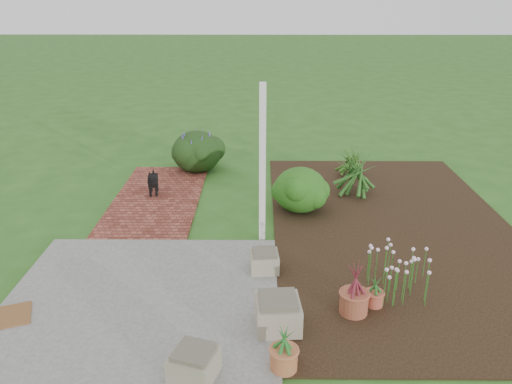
{
  "coord_description": "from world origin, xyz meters",
  "views": [
    {
      "loc": [
        0.27,
        -7.02,
        3.71
      ],
      "look_at": [
        0.2,
        0.4,
        0.7
      ],
      "focal_mm": 35.0,
      "sensor_mm": 36.0,
      "label": 1
    }
  ],
  "objects_px": {
    "stone_trough_near": "(194,365)",
    "cream_ceramic_urn": "(192,159)",
    "evergreen_shrub": "(300,189)",
    "black_dog": "(153,181)"
  },
  "relations": [
    {
      "from": "stone_trough_near",
      "to": "black_dog",
      "type": "relative_size",
      "value": 0.77
    },
    {
      "from": "stone_trough_near",
      "to": "evergreen_shrub",
      "type": "height_order",
      "value": "evergreen_shrub"
    },
    {
      "from": "black_dog",
      "to": "evergreen_shrub",
      "type": "bearing_deg",
      "value": -21.34
    },
    {
      "from": "cream_ceramic_urn",
      "to": "evergreen_shrub",
      "type": "distance_m",
      "value": 3.18
    },
    {
      "from": "stone_trough_near",
      "to": "cream_ceramic_urn",
      "type": "relative_size",
      "value": 1.16
    },
    {
      "from": "black_dog",
      "to": "stone_trough_near",
      "type": "bearing_deg",
      "value": -82.03
    },
    {
      "from": "evergreen_shrub",
      "to": "stone_trough_near",
      "type": "bearing_deg",
      "value": -108.03
    },
    {
      "from": "black_dog",
      "to": "cream_ceramic_urn",
      "type": "xyz_separation_m",
      "value": [
        0.55,
        1.6,
        -0.1
      ]
    },
    {
      "from": "stone_trough_near",
      "to": "cream_ceramic_urn",
      "type": "xyz_separation_m",
      "value": [
        -0.85,
        6.49,
        0.04
      ]
    },
    {
      "from": "evergreen_shrub",
      "to": "cream_ceramic_urn",
      "type": "bearing_deg",
      "value": 134.63
    }
  ]
}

